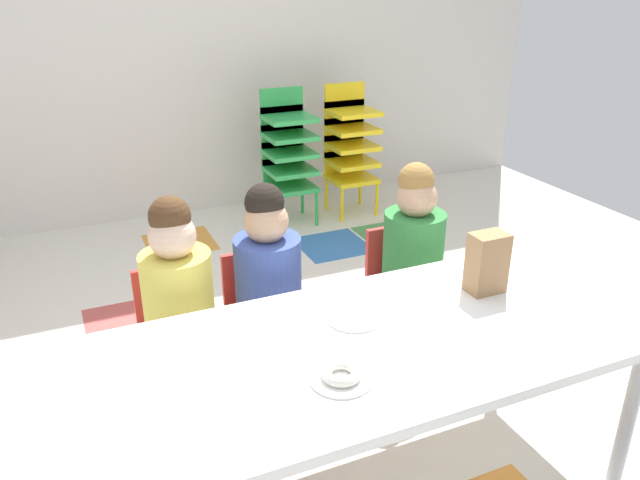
# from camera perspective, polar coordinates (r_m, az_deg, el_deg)

# --- Properties ---
(ground_plane) EXTENTS (6.15, 4.81, 0.02)m
(ground_plane) POSITION_cam_1_polar(r_m,az_deg,el_deg) (2.68, -4.35, -14.66)
(ground_plane) COLOR silver
(back_wall) EXTENTS (6.15, 0.10, 2.79)m
(back_wall) POSITION_cam_1_polar(r_m,az_deg,el_deg) (4.46, -16.13, 19.46)
(back_wall) COLOR beige
(back_wall) RESTS_ON ground_plane
(craft_table) EXTENTS (1.75, 0.79, 0.59)m
(craft_table) POSITION_cam_1_polar(r_m,az_deg,el_deg) (1.99, 4.90, -10.21)
(craft_table) COLOR white
(craft_table) RESTS_ON ground_plane
(seated_child_near_camera) EXTENTS (0.32, 0.31, 0.92)m
(seated_child_near_camera) POSITION_cam_1_polar(r_m,az_deg,el_deg) (2.35, -12.92, -4.63)
(seated_child_near_camera) COLOR red
(seated_child_near_camera) RESTS_ON ground_plane
(seated_child_middle_seat) EXTENTS (0.32, 0.32, 0.92)m
(seated_child_middle_seat) POSITION_cam_1_polar(r_m,az_deg,el_deg) (2.43, -4.84, -3.16)
(seated_child_middle_seat) COLOR red
(seated_child_middle_seat) RESTS_ON ground_plane
(seated_child_far_right) EXTENTS (0.32, 0.32, 0.92)m
(seated_child_far_right) POSITION_cam_1_polar(r_m,az_deg,el_deg) (2.69, 8.45, -0.60)
(seated_child_far_right) COLOR red
(seated_child_far_right) RESTS_ON ground_plane
(kid_chair_green_stack) EXTENTS (0.32, 0.30, 0.92)m
(kid_chair_green_stack) POSITION_cam_1_polar(r_m,az_deg,el_deg) (4.30, -2.98, 8.28)
(kid_chair_green_stack) COLOR green
(kid_chair_green_stack) RESTS_ON ground_plane
(kid_chair_yellow_stack) EXTENTS (0.32, 0.30, 0.92)m
(kid_chair_yellow_stack) POSITION_cam_1_polar(r_m,az_deg,el_deg) (4.48, 2.75, 8.92)
(kid_chair_yellow_stack) COLOR yellow
(kid_chair_yellow_stack) RESTS_ON ground_plane
(paper_bag_brown) EXTENTS (0.13, 0.09, 0.22)m
(paper_bag_brown) POSITION_cam_1_polar(r_m,az_deg,el_deg) (2.26, 15.06, -2.03)
(paper_bag_brown) COLOR #9E754C
(paper_bag_brown) RESTS_ON craft_table
(paper_plate_near_edge) EXTENTS (0.18, 0.18, 0.01)m
(paper_plate_near_edge) POSITION_cam_1_polar(r_m,az_deg,el_deg) (1.78, 1.95, -12.60)
(paper_plate_near_edge) COLOR white
(paper_plate_near_edge) RESTS_ON craft_table
(paper_plate_center_table) EXTENTS (0.18, 0.18, 0.01)m
(paper_plate_center_table) POSITION_cam_1_polar(r_m,az_deg,el_deg) (2.06, 3.12, -7.19)
(paper_plate_center_table) COLOR white
(paper_plate_center_table) RESTS_ON craft_table
(donut_powdered_on_plate) EXTENTS (0.11, 0.11, 0.03)m
(donut_powdered_on_plate) POSITION_cam_1_polar(r_m,az_deg,el_deg) (1.77, 1.96, -12.11)
(donut_powdered_on_plate) COLOR white
(donut_powdered_on_plate) RESTS_ON craft_table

